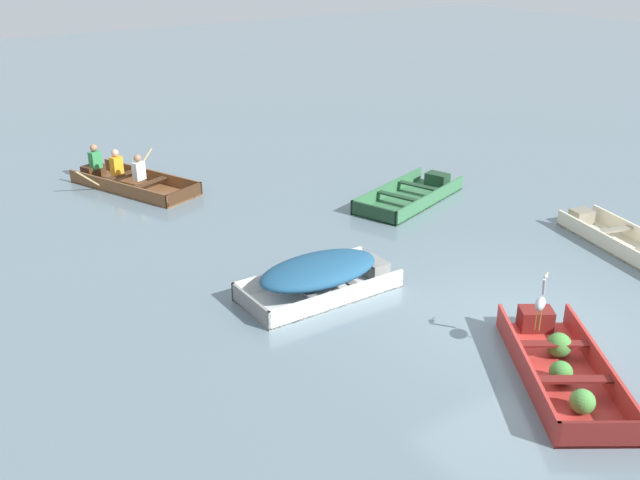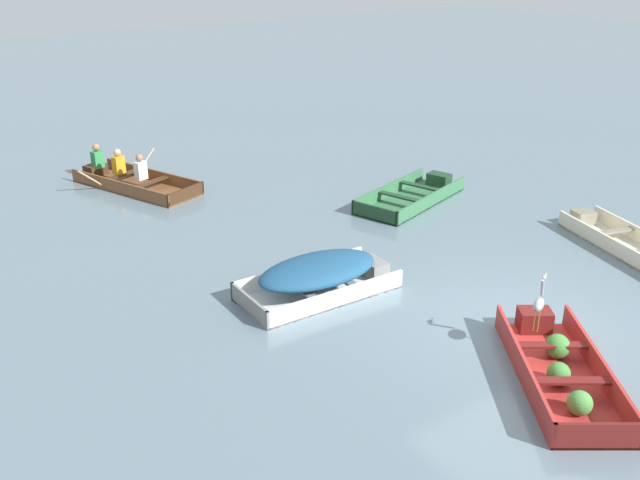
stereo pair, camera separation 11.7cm
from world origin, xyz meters
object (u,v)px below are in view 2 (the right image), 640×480
at_px(dinghy_red_foreground, 558,367).
at_px(rowboat_wooden_brown_with_crew, 130,179).
at_px(skiff_green_near_moored, 414,195).
at_px(skiff_cream_far_moored, 626,244).
at_px(heron_on_dinghy, 539,303).
at_px(skiff_white_mid_moored, 320,274).

distance_m(dinghy_red_foreground, rowboat_wooden_brown_with_crew, 11.52).
xyz_separation_m(skiff_green_near_moored, rowboat_wooden_brown_with_crew, (-5.12, 4.72, 0.08)).
bearing_deg(dinghy_red_foreground, rowboat_wooden_brown_with_crew, 99.94).
bearing_deg(skiff_cream_far_moored, dinghy_red_foreground, -155.93).
distance_m(skiff_green_near_moored, heron_on_dinghy, 6.79).
height_order(skiff_white_mid_moored, rowboat_wooden_brown_with_crew, rowboat_wooden_brown_with_crew).
height_order(skiff_cream_far_moored, rowboat_wooden_brown_with_crew, rowboat_wooden_brown_with_crew).
bearing_deg(heron_on_dinghy, rowboat_wooden_brown_with_crew, 101.25).
bearing_deg(dinghy_red_foreground, skiff_green_near_moored, 64.71).
xyz_separation_m(dinghy_red_foreground, skiff_cream_far_moored, (4.71, 2.10, -0.04)).
bearing_deg(skiff_green_near_moored, skiff_cream_far_moored, -70.77).
xyz_separation_m(skiff_green_near_moored, skiff_white_mid_moored, (-4.48, -2.65, 0.26)).
bearing_deg(rowboat_wooden_brown_with_crew, dinghy_red_foreground, -80.06).
xyz_separation_m(skiff_white_mid_moored, rowboat_wooden_brown_with_crew, (-0.64, 7.36, -0.18)).
relative_size(skiff_cream_far_moored, heron_on_dinghy, 4.07).
relative_size(skiff_cream_far_moored, rowboat_wooden_brown_with_crew, 0.95).
xyz_separation_m(skiff_green_near_moored, skiff_cream_far_moored, (1.58, -4.53, 0.00)).
bearing_deg(skiff_green_near_moored, heron_on_dinghy, -116.21).
bearing_deg(heron_on_dinghy, dinghy_red_foreground, -104.78).
distance_m(dinghy_red_foreground, heron_on_dinghy, 0.93).
height_order(skiff_green_near_moored, heron_on_dinghy, heron_on_dinghy).
distance_m(skiff_cream_far_moored, rowboat_wooden_brown_with_crew, 11.42).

